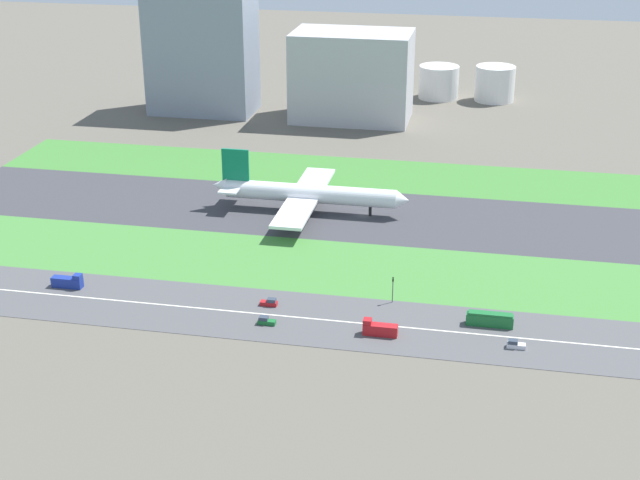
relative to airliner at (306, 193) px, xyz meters
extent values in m
plane|color=#5B564C|center=(18.92, 0.00, -6.23)|extent=(800.00, 800.00, 0.00)
cube|color=#38383D|center=(18.92, 0.00, -6.18)|extent=(280.00, 46.00, 0.10)
cube|color=#3D7A33|center=(18.92, 41.00, -6.18)|extent=(280.00, 36.00, 0.10)
cube|color=#427F38|center=(18.92, -41.00, -6.18)|extent=(280.00, 36.00, 0.10)
cube|color=#4C4C4F|center=(18.92, -73.00, -6.18)|extent=(280.00, 28.00, 0.10)
cube|color=silver|center=(18.92, -73.00, -6.13)|extent=(266.00, 0.50, 0.01)
cylinder|color=white|center=(1.68, 0.00, 0.07)|extent=(56.00, 6.00, 6.00)
cone|color=white|center=(31.68, 0.00, 0.07)|extent=(4.00, 5.70, 5.70)
cone|color=white|center=(-28.82, 0.00, 0.87)|extent=(5.00, 5.40, 5.40)
cube|color=#0C724C|center=(-23.32, 0.00, 8.07)|extent=(9.00, 0.80, 11.00)
cube|color=white|center=(-24.32, 0.00, 1.07)|extent=(6.00, 16.00, 0.60)
cube|color=white|center=(-0.32, 15.00, -1.13)|extent=(10.00, 26.00, 1.00)
cylinder|color=gray|center=(0.68, 9.00, -3.33)|extent=(5.00, 3.20, 3.20)
cube|color=white|center=(-0.32, -15.00, -1.13)|extent=(10.00, 26.00, 1.00)
cylinder|color=gray|center=(0.68, -9.00, -3.33)|extent=(5.00, 3.20, 3.20)
cylinder|color=black|center=(21.28, 0.00, -4.53)|extent=(1.00, 1.00, 3.20)
cylinder|color=black|center=(-2.32, 3.50, -4.53)|extent=(1.00, 1.00, 3.20)
cylinder|color=black|center=(-2.32, -3.50, -4.53)|extent=(1.00, 1.00, 3.20)
cube|color=#B2191E|center=(4.70, -68.00, -5.58)|extent=(4.40, 1.80, 1.10)
cube|color=#333D4C|center=(5.50, -68.00, -4.58)|extent=(2.20, 1.66, 0.90)
cube|color=navy|center=(-51.29, -68.00, -4.73)|extent=(8.40, 2.50, 2.80)
cube|color=navy|center=(-48.09, -68.00, -2.73)|extent=(2.00, 2.30, 1.20)
cube|color=#19662D|center=(6.76, -78.00, -5.58)|extent=(4.40, 1.80, 1.10)
cube|color=#333D4C|center=(5.96, -78.00, -4.58)|extent=(2.20, 1.66, 0.90)
cube|color=#19662D|center=(61.14, -68.00, -4.63)|extent=(11.60, 2.50, 3.00)
cube|color=#19662D|center=(61.24, -68.00, -2.88)|extent=(10.80, 2.30, 0.50)
cube|color=#B2191E|center=(35.21, -78.00, -4.73)|extent=(8.40, 2.50, 2.80)
cube|color=#B2191E|center=(32.01, -78.00, -2.73)|extent=(2.00, 2.30, 1.20)
cube|color=silver|center=(67.68, -78.00, -5.58)|extent=(4.40, 1.80, 1.10)
cube|color=#333D4C|center=(66.88, -78.00, -4.58)|extent=(2.20, 1.66, 0.90)
cylinder|color=#4C4C51|center=(35.94, -60.00, -3.13)|extent=(0.24, 0.24, 6.00)
cube|color=black|center=(35.94, -60.00, 0.47)|extent=(0.36, 0.36, 1.20)
sphere|color=#19D826|center=(35.94, -60.20, 0.77)|extent=(0.24, 0.24, 0.24)
cube|color=gray|center=(-71.08, 114.00, 20.97)|extent=(45.80, 26.39, 54.40)
cube|color=#B2B2B7|center=(-3.77, 114.00, 12.84)|extent=(50.72, 31.14, 38.14)
cylinder|color=silver|center=(-4.41, 159.00, 2.71)|extent=(25.78, 25.78, 17.89)
cylinder|color=silver|center=(30.71, 159.00, 1.47)|extent=(18.83, 18.83, 15.40)
cylinder|color=silver|center=(56.99, 159.00, 1.95)|extent=(18.44, 18.44, 16.35)
camera|label=1|loc=(59.02, -273.27, 102.29)|focal=51.45mm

